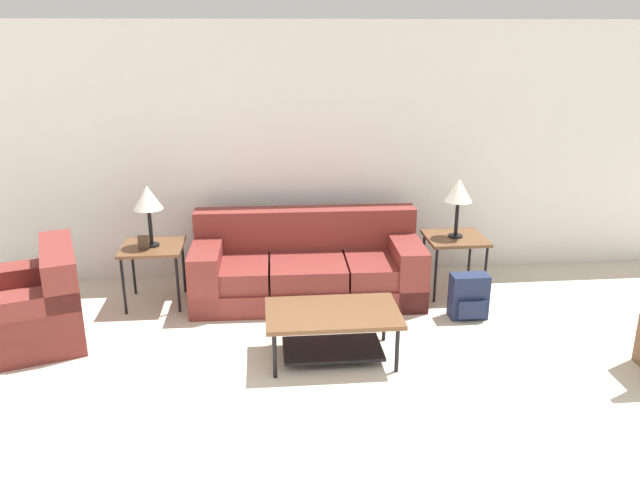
% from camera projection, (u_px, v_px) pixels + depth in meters
% --- Properties ---
extents(wall_back, '(9.03, 0.06, 2.60)m').
position_uv_depth(wall_back, '(312.00, 153.00, 6.40)').
color(wall_back, white).
rests_on(wall_back, ground_plane).
extents(couch, '(2.21, 0.96, 0.82)m').
position_uv_depth(couch, '(307.00, 268.00, 6.08)').
color(couch, maroon).
rests_on(couch, ground_plane).
extents(armchair, '(1.20, 1.21, 0.80)m').
position_uv_depth(armchair, '(26.00, 310.00, 5.20)').
color(armchair, maroon).
rests_on(armchair, ground_plane).
extents(coffee_table, '(1.05, 0.64, 0.41)m').
position_uv_depth(coffee_table, '(333.00, 323.00, 4.91)').
color(coffee_table, brown).
rests_on(coffee_table, ground_plane).
extents(side_table_left, '(0.57, 0.55, 0.58)m').
position_uv_depth(side_table_left, '(153.00, 251.00, 5.86)').
color(side_table_left, brown).
rests_on(side_table_left, ground_plane).
extents(side_table_right, '(0.57, 0.55, 0.58)m').
position_uv_depth(side_table_right, '(455.00, 242.00, 6.11)').
color(side_table_right, brown).
rests_on(side_table_right, ground_plane).
extents(table_lamp_left, '(0.27, 0.27, 0.58)m').
position_uv_depth(table_lamp_left, '(148.00, 199.00, 5.69)').
color(table_lamp_left, black).
rests_on(table_lamp_left, side_table_left).
extents(table_lamp_right, '(0.27, 0.27, 0.58)m').
position_uv_depth(table_lamp_right, '(459.00, 192.00, 5.95)').
color(table_lamp_right, black).
rests_on(table_lamp_right, side_table_right).
extents(backpack, '(0.34, 0.25, 0.42)m').
position_uv_depth(backpack, '(469.00, 297.00, 5.65)').
color(backpack, '#1E2847').
rests_on(backpack, ground_plane).
extents(picture_frame, '(0.10, 0.04, 0.13)m').
position_uv_depth(picture_frame, '(143.00, 242.00, 5.73)').
color(picture_frame, '#4C3828').
rests_on(picture_frame, side_table_left).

